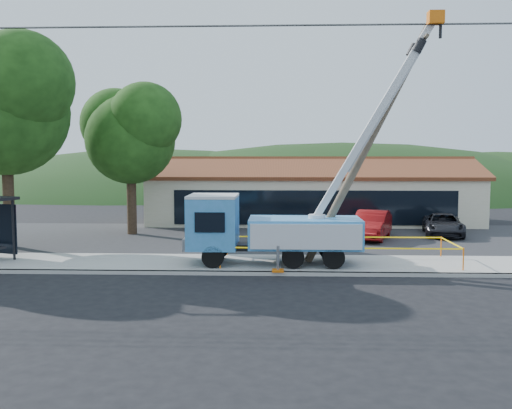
{
  "coord_description": "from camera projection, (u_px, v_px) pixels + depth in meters",
  "views": [
    {
      "loc": [
        1.68,
        -20.28,
        4.79
      ],
      "look_at": [
        0.69,
        5.0,
        2.58
      ],
      "focal_mm": 40.0,
      "sensor_mm": 36.0,
      "label": 1
    }
  ],
  "objects": [
    {
      "name": "ground",
      "position": [
        232.0,
        287.0,
        20.67
      ],
      "size": [
        120.0,
        120.0,
        0.0
      ],
      "primitive_type": "plane",
      "color": "black",
      "rests_on": "ground"
    },
    {
      "name": "curb",
      "position": [
        236.0,
        273.0,
        22.75
      ],
      "size": [
        60.0,
        0.25,
        0.15
      ],
      "primitive_type": "cube",
      "color": "#ABAAA0",
      "rests_on": "ground"
    },
    {
      "name": "sidewalk",
      "position": [
        239.0,
        264.0,
        24.64
      ],
      "size": [
        60.0,
        4.0,
        0.15
      ],
      "primitive_type": "cube",
      "color": "#ABAAA0",
      "rests_on": "ground"
    },
    {
      "name": "parking_lot",
      "position": [
        249.0,
        238.0,
        32.61
      ],
      "size": [
        60.0,
        12.0,
        0.1
      ],
      "primitive_type": "cube",
      "color": "#28282B",
      "rests_on": "ground"
    },
    {
      "name": "strip_mall",
      "position": [
        311.0,
        196.0,
        40.24
      ],
      "size": [
        22.5,
        8.53,
        4.67
      ],
      "color": "beige",
      "rests_on": "ground"
    },
    {
      "name": "tree_west_near",
      "position": [
        5.0,
        100.0,
        28.45
      ],
      "size": [
        7.56,
        6.72,
        10.8
      ],
      "color": "#332316",
      "rests_on": "ground"
    },
    {
      "name": "tree_lot",
      "position": [
        130.0,
        130.0,
        33.34
      ],
      "size": [
        6.3,
        5.6,
        8.94
      ],
      "color": "#332316",
      "rests_on": "ground"
    },
    {
      "name": "hill_west",
      "position": [
        153.0,
        191.0,
        76.01
      ],
      "size": [
        78.4,
        56.0,
        28.0
      ],
      "primitive_type": "ellipsoid",
      "color": "#1A3613",
      "rests_on": "ground"
    },
    {
      "name": "hill_center",
      "position": [
        342.0,
        191.0,
        75.02
      ],
      "size": [
        89.6,
        64.0,
        32.0
      ],
      "primitive_type": "ellipsoid",
      "color": "#1A3613",
      "rests_on": "ground"
    },
    {
      "name": "hill_east",
      "position": [
        496.0,
        192.0,
        74.24
      ],
      "size": [
        72.8,
        52.0,
        26.0
      ],
      "primitive_type": "ellipsoid",
      "color": "#1A3613",
      "rests_on": "ground"
    },
    {
      "name": "utility_truck",
      "position": [
        269.0,
        225.0,
        24.29
      ],
      "size": [
        10.6,
        3.95,
        10.44
      ],
      "color": "black",
      "rests_on": "ground"
    },
    {
      "name": "leaning_pole",
      "position": [
        374.0,
        132.0,
        24.22
      ],
      "size": [
        5.38,
        1.96,
        10.34
      ],
      "color": "brown",
      "rests_on": "ground"
    },
    {
      "name": "caution_tape",
      "position": [
        337.0,
        246.0,
        24.64
      ],
      "size": [
        9.88,
        3.21,
        0.93
      ],
      "color": "orange",
      "rests_on": "ground"
    },
    {
      "name": "car_silver",
      "position": [
        215.0,
        237.0,
        33.12
      ],
      "size": [
        1.85,
        4.48,
        1.52
      ],
      "primitive_type": "imported",
      "rotation": [
        0.0,
        0.0,
        0.01
      ],
      "color": "#A5A7AC",
      "rests_on": "ground"
    },
    {
      "name": "car_red",
      "position": [
        371.0,
        240.0,
        31.97
      ],
      "size": [
        3.07,
        5.04,
        1.57
      ],
      "primitive_type": "imported",
      "rotation": [
        0.0,
        0.0,
        -0.32
      ],
      "color": "maroon",
      "rests_on": "ground"
    },
    {
      "name": "car_dark",
      "position": [
        443.0,
        237.0,
        33.22
      ],
      "size": [
        2.94,
        4.93,
        1.28
      ],
      "primitive_type": "imported",
      "rotation": [
        0.0,
        0.0,
        -0.18
      ],
      "color": "black",
      "rests_on": "ground"
    }
  ]
}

